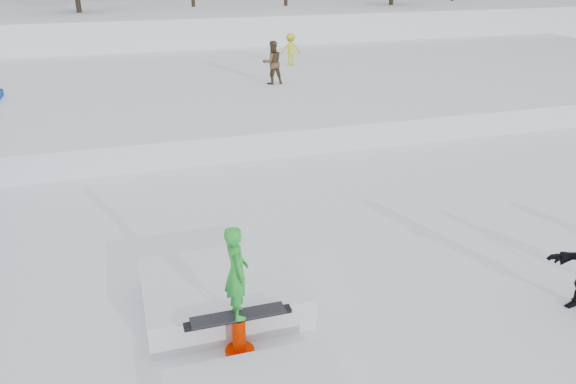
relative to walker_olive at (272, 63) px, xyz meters
name	(u,v)px	position (x,y,z in m)	size (l,w,h in m)	color
ground	(295,295)	(-3.45, -13.40, -1.63)	(120.00, 120.00, 0.00)	white
snow_berm	(149,28)	(-3.45, 16.60, -0.43)	(60.00, 14.00, 2.40)	white
snow_midrise	(178,86)	(-3.45, 2.60, -1.23)	(50.00, 18.00, 0.80)	white
walker_olive	(272,63)	(0.00, 0.00, 0.00)	(0.81, 0.63, 1.67)	#503C24
walker_ygreen	(291,49)	(1.91, 3.64, -0.11)	(0.94, 0.54, 1.45)	yellow
jib_rail_feature	(231,314)	(-4.73, -14.06, -1.33)	(2.60, 4.40, 2.11)	white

